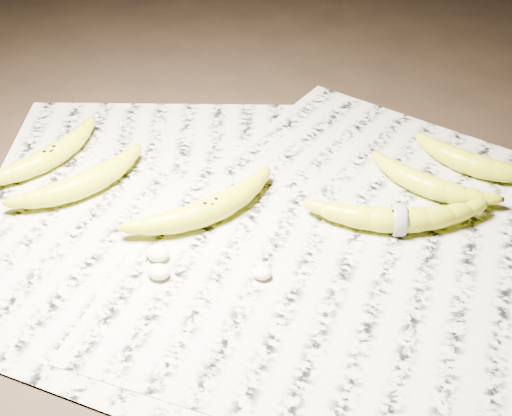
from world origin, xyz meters
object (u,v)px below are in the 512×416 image
(banana_taped, at_px, (399,218))
(banana_upper_a, at_px, (426,183))
(banana_upper_b, at_px, (472,162))
(banana_left_a, at_px, (50,155))
(banana_center, at_px, (210,208))
(banana_left_b, at_px, (85,182))

(banana_taped, xyz_separation_m, banana_upper_a, (0.03, 0.09, -0.00))
(banana_upper_a, xyz_separation_m, banana_upper_b, (0.06, 0.07, 0.00))
(banana_left_a, height_order, banana_taped, banana_taped)
(banana_taped, bearing_deg, banana_center, 176.07)
(banana_upper_b, bearing_deg, banana_left_b, -141.65)
(banana_left_b, height_order, banana_center, banana_center)
(banana_left_a, distance_m, banana_left_b, 0.10)
(banana_center, height_order, banana_taped, banana_center)
(banana_left_b, height_order, banana_upper_a, banana_left_b)
(banana_center, distance_m, banana_upper_a, 0.31)
(banana_left_b, relative_size, banana_taped, 0.86)
(banana_taped, relative_size, banana_upper_a, 1.28)
(banana_left_a, distance_m, banana_upper_a, 0.56)
(banana_left_a, distance_m, banana_upper_b, 0.64)
(banana_center, distance_m, banana_upper_b, 0.40)
(banana_upper_a, bearing_deg, banana_upper_b, 68.61)
(banana_center, xyz_separation_m, banana_upper_a, (0.28, 0.14, -0.00))
(banana_upper_a, relative_size, banana_upper_b, 1.01)
(banana_left_a, height_order, banana_center, banana_center)
(banana_taped, bearing_deg, banana_left_a, 163.95)
(banana_left_b, xyz_separation_m, banana_center, (0.19, -0.01, 0.00))
(banana_taped, height_order, banana_upper_b, banana_taped)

